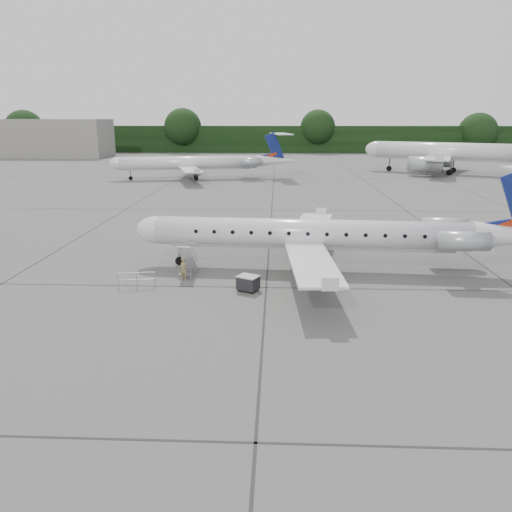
# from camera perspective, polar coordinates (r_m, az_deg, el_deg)

# --- Properties ---
(ground) EXTENTS (320.00, 320.00, 0.00)m
(ground) POSITION_cam_1_polar(r_m,az_deg,el_deg) (28.87, 9.52, -5.36)
(ground) COLOR #565654
(ground) RESTS_ON ground
(treeline) EXTENTS (260.00, 4.00, 8.00)m
(treeline) POSITION_cam_1_polar(r_m,az_deg,el_deg) (156.95, 3.85, 13.16)
(treeline) COLOR black
(treeline) RESTS_ON ground
(terminal_building) EXTENTS (40.00, 14.00, 10.00)m
(terminal_building) POSITION_cam_1_polar(r_m,az_deg,el_deg) (152.13, -24.01, 12.21)
(terminal_building) COLOR slate
(terminal_building) RESTS_ON ground
(main_regional_jet) EXTENTS (28.56, 21.38, 7.03)m
(main_regional_jet) POSITION_cam_1_polar(r_m,az_deg,el_deg) (34.22, 6.23, 4.17)
(main_regional_jet) COLOR silver
(main_regional_jet) RESTS_ON ground
(airstair) EXTENTS (0.99, 2.27, 2.20)m
(airstair) POSITION_cam_1_polar(r_m,az_deg,el_deg) (33.63, -7.80, -0.31)
(airstair) COLOR silver
(airstair) RESTS_ON ground
(passenger) EXTENTS (0.65, 0.56, 1.50)m
(passenger) POSITION_cam_1_polar(r_m,az_deg,el_deg) (32.56, -8.30, -1.50)
(passenger) COLOR olive
(passenger) RESTS_ON ground
(safety_railing) EXTENTS (2.18, 0.47, 1.00)m
(safety_railing) POSITION_cam_1_polar(r_m,az_deg,el_deg) (31.66, -13.49, -2.74)
(safety_railing) COLOR #96999E
(safety_railing) RESTS_ON ground
(baggage_cart) EXTENTS (1.47, 1.37, 1.01)m
(baggage_cart) POSITION_cam_1_polar(r_m,az_deg,el_deg) (30.32, -0.90, -3.10)
(baggage_cart) COLOR black
(baggage_cart) RESTS_ON ground
(bg_narrowbody) EXTENTS (39.23, 35.08, 11.59)m
(bg_narrowbody) POSITION_cam_1_polar(r_m,az_deg,el_deg) (102.39, 20.81, 12.03)
(bg_narrowbody) COLOR silver
(bg_narrowbody) RESTS_ON ground
(bg_regional_left) EXTENTS (33.05, 26.29, 7.81)m
(bg_regional_left) POSITION_cam_1_polar(r_m,az_deg,el_deg) (87.57, -7.66, 11.22)
(bg_regional_left) COLOR silver
(bg_regional_left) RESTS_ON ground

